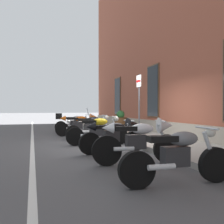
{
  "coord_description": "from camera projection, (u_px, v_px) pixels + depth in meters",
  "views": [
    {
      "loc": [
        8.67,
        -3.2,
        1.26
      ],
      "look_at": [
        -0.41,
        -0.42,
        1.14
      ],
      "focal_mm": 41.83,
      "sensor_mm": 36.0,
      "label": 1
    }
  ],
  "objects": [
    {
      "name": "ground_plane",
      "position": [
        127.0,
        144.0,
        9.24
      ],
      "size": [
        140.0,
        140.0,
        0.0
      ],
      "primitive_type": "plane",
      "color": "#4C4C4F"
    },
    {
      "name": "sidewalk",
      "position": [
        157.0,
        141.0,
        9.59
      ],
      "size": [
        33.05,
        2.37,
        0.15
      ],
      "primitive_type": "cube",
      "color": "gray",
      "rests_on": "ground_plane"
    },
    {
      "name": "lane_stripe",
      "position": [
        32.0,
        148.0,
        8.31
      ],
      "size": [
        33.05,
        0.12,
        0.01
      ],
      "primitive_type": "cube",
      "color": "silver",
      "rests_on": "ground_plane"
    },
    {
      "name": "motorcycle_silver_touring",
      "position": [
        73.0,
        122.0,
        13.6
      ],
      "size": [
        0.64,
        2.12,
        1.31
      ],
      "color": "black",
      "rests_on": "ground_plane"
    },
    {
      "name": "motorcycle_orange_sport",
      "position": [
        80.0,
        124.0,
        12.03
      ],
      "size": [
        0.62,
        2.13,
        1.04
      ],
      "color": "black",
      "rests_on": "ground_plane"
    },
    {
      "name": "motorcycle_black_naked",
      "position": [
        92.0,
        128.0,
        10.53
      ],
      "size": [
        0.62,
        2.08,
        1.0
      ],
      "color": "black",
      "rests_on": "ground_plane"
    },
    {
      "name": "motorcycle_yellow_naked",
      "position": [
        98.0,
        131.0,
        8.95
      ],
      "size": [
        0.62,
        2.14,
        1.0
      ],
      "color": "black",
      "rests_on": "ground_plane"
    },
    {
      "name": "motorcycle_black_sport",
      "position": [
        115.0,
        134.0,
        7.39
      ],
      "size": [
        0.62,
        2.0,
        0.99
      ],
      "color": "black",
      "rests_on": "ground_plane"
    },
    {
      "name": "motorcycle_white_sport",
      "position": [
        141.0,
        139.0,
        5.87
      ],
      "size": [
        0.62,
        2.09,
        1.06
      ],
      "color": "black",
      "rests_on": "ground_plane"
    },
    {
      "name": "motorcycle_grey_naked",
      "position": [
        179.0,
        156.0,
        4.27
      ],
      "size": [
        0.62,
        2.03,
        0.95
      ],
      "color": "black",
      "rests_on": "ground_plane"
    },
    {
      "name": "parking_sign",
      "position": [
        139.0,
        97.0,
        9.71
      ],
      "size": [
        0.36,
        0.07,
        2.39
      ],
      "color": "#4C4C51",
      "rests_on": "sidewalk"
    },
    {
      "name": "barrel_planter",
      "position": [
        121.0,
        123.0,
        12.8
      ],
      "size": [
        0.68,
        0.68,
        1.02
      ],
      "color": "brown",
      "rests_on": "sidewalk"
    }
  ]
}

